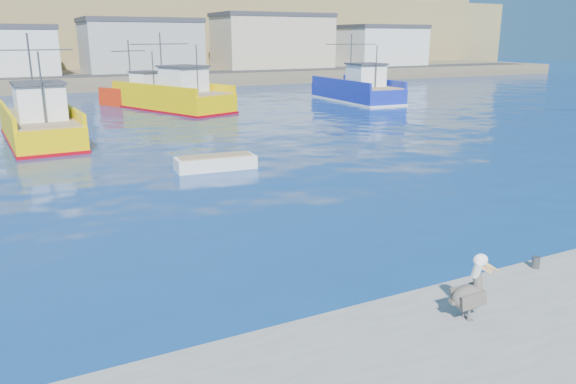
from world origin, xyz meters
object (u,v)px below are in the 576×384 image
object	(u,v)px
trawler_yellow_b	(174,97)
skiff_mid	(216,164)
boat_orange	(140,96)
pelican	(471,292)
trawler_blue	(357,90)
trawler_yellow_a	(40,125)

from	to	relation	value
trawler_yellow_b	skiff_mid	size ratio (longest dim) A/B	3.40
trawler_yellow_b	boat_orange	size ratio (longest dim) A/B	1.69
skiff_mid	pelican	bearing A→B (deg)	-92.99
trawler_blue	skiff_mid	xyz separation A→B (m)	(-23.21, -21.88, -0.81)
trawler_yellow_a	boat_orange	size ratio (longest dim) A/B	1.44
trawler_blue	boat_orange	bearing A→B (deg)	164.65
skiff_mid	pelican	xyz separation A→B (m)	(-0.91, -17.49, 0.84)
boat_orange	trawler_blue	bearing A→B (deg)	-15.35
trawler_yellow_a	skiff_mid	bearing A→B (deg)	-60.43
boat_orange	skiff_mid	xyz separation A→B (m)	(-2.84, -27.48, -0.73)
trawler_blue	trawler_yellow_a	bearing A→B (deg)	-161.86
trawler_blue	skiff_mid	size ratio (longest dim) A/B	3.07
trawler_yellow_a	boat_orange	xyz separation A→B (m)	(9.67, 15.44, -0.04)
trawler_yellow_a	pelican	bearing A→B (deg)	-78.67
trawler_yellow_b	skiff_mid	world-z (taller)	trawler_yellow_b
trawler_yellow_b	boat_orange	bearing A→B (deg)	118.33
boat_orange	pelican	world-z (taller)	boat_orange
trawler_yellow_a	skiff_mid	distance (m)	13.87
trawler_yellow_b	skiff_mid	distance (m)	24.14
trawler_blue	pelican	distance (m)	46.18
boat_orange	pelican	bearing A→B (deg)	-94.77
trawler_blue	skiff_mid	world-z (taller)	trawler_blue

